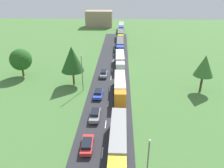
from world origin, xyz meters
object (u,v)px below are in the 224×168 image
(car_fourth, at_px, (98,93))
(distant_building, at_px, (99,19))
(truck_sixth, at_px, (121,27))
(car_third, at_px, (95,115))
(lamppost_second, at_px, (82,72))
(car_second, at_px, (87,145))
(car_fifth, at_px, (104,74))
(lamppost_lead, at_px, (148,161))
(tree_birch, at_px, (205,66))
(truck_second, at_px, (120,86))
(tree_oak, at_px, (72,59))
(truck_fifth, at_px, (121,35))
(truck_third, at_px, (120,60))
(truck_lead, at_px, (118,140))
(truck_fourth, at_px, (120,45))
(tree_maple, at_px, (21,60))

(car_fourth, distance_m, distant_building, 84.01)
(truck_sixth, distance_m, car_third, 81.01)
(lamppost_second, bearing_deg, car_second, -79.03)
(car_fifth, bearing_deg, lamppost_second, -115.85)
(truck_sixth, relative_size, car_second, 3.22)
(lamppost_lead, bearing_deg, distant_building, 98.60)
(car_second, bearing_deg, truck_sixth, 86.89)
(lamppost_lead, height_order, distant_building, distant_building)
(tree_birch, bearing_deg, car_fourth, -170.70)
(truck_second, height_order, tree_oak, tree_oak)
(truck_fifth, distance_m, car_fifth, 41.87)
(truck_third, distance_m, tree_oak, 18.15)
(truck_fifth, relative_size, car_fifth, 2.98)
(truck_lead, relative_size, lamppost_lead, 1.89)
(lamppost_lead, bearing_deg, tree_oak, 116.93)
(truck_lead, bearing_deg, lamppost_second, 113.18)
(truck_lead, xyz_separation_m, truck_second, (0.08, 18.82, 0.04))
(truck_second, xyz_separation_m, lamppost_lead, (3.64, -25.18, 2.10))
(truck_second, height_order, tree_birch, tree_birch)
(truck_third, relative_size, truck_fourth, 0.91)
(car_fifth, relative_size, tree_maple, 0.56)
(truck_lead, relative_size, distant_building, 0.98)
(truck_fifth, relative_size, car_second, 2.80)
(truck_fourth, height_order, distant_building, distant_building)
(lamppost_second, bearing_deg, car_third, -70.20)
(car_second, height_order, car_fourth, car_fourth)
(truck_fifth, bearing_deg, lamppost_lead, -87.10)
(truck_sixth, xyz_separation_m, lamppost_lead, (3.74, -96.10, 2.14))
(car_fourth, height_order, tree_birch, tree_birch)
(truck_lead, xyz_separation_m, tree_oak, (-11.69, 23.97, 4.70))
(truck_lead, height_order, truck_fourth, truck_fourth)
(car_fourth, bearing_deg, tree_oak, 137.52)
(tree_birch, xyz_separation_m, distant_building, (-31.92, 79.62, -2.09))
(truck_second, distance_m, truck_fourth, 35.92)
(truck_fourth, height_order, truck_fifth, truck_fifth)
(truck_third, relative_size, car_fourth, 2.85)
(tree_maple, bearing_deg, truck_second, -20.37)
(truck_third, distance_m, car_second, 37.12)
(truck_third, bearing_deg, truck_fifth, 90.16)
(truck_fifth, height_order, tree_maple, tree_maple)
(truck_fourth, bearing_deg, lamppost_second, -104.01)
(car_fifth, xyz_separation_m, tree_oak, (-7.19, -5.40, 5.95))
(truck_second, xyz_separation_m, car_fifth, (-4.58, 10.55, -1.30))
(truck_sixth, height_order, lamppost_lead, lamppost_lead)
(truck_fifth, xyz_separation_m, distant_building, (-12.35, 30.26, 2.17))
(truck_fifth, distance_m, tree_oak, 48.64)
(lamppost_second, bearing_deg, tree_birch, 2.28)
(lamppost_lead, xyz_separation_m, lamppost_second, (-12.51, 26.89, 0.69))
(truck_fourth, distance_m, distant_building, 48.18)
(car_second, bearing_deg, distant_building, 94.35)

